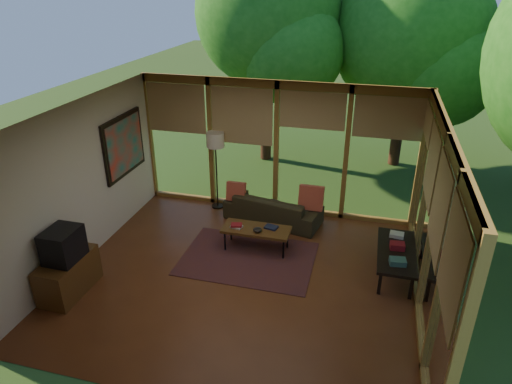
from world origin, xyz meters
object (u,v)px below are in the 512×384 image
(television, at_px, (63,245))
(side_console, at_px, (397,253))
(coffee_table, at_px, (256,230))
(sofa, at_px, (273,208))
(media_cabinet, at_px, (68,275))
(floor_lamp, at_px, (215,144))

(television, height_order, side_console, television)
(side_console, bearing_deg, coffee_table, 176.34)
(sofa, distance_m, media_cabinet, 3.95)
(floor_lamp, xyz_separation_m, coffee_table, (1.22, -1.40, -1.01))
(sofa, xyz_separation_m, floor_lamp, (-1.27, 0.29, 1.13))
(television, height_order, floor_lamp, floor_lamp)
(media_cabinet, bearing_deg, floor_lamp, 69.10)
(media_cabinet, height_order, television, television)
(media_cabinet, height_order, floor_lamp, floor_lamp)
(coffee_table, bearing_deg, side_console, -3.66)
(sofa, height_order, media_cabinet, media_cabinet)
(floor_lamp, bearing_deg, television, -110.59)
(floor_lamp, height_order, side_console, floor_lamp)
(sofa, height_order, coffee_table, sofa)
(side_console, bearing_deg, floor_lamp, 156.68)
(coffee_table, distance_m, side_console, 2.39)
(side_console, bearing_deg, sofa, 151.59)
(television, bearing_deg, media_cabinet, 180.00)
(media_cabinet, xyz_separation_m, floor_lamp, (1.27, 3.32, 1.11))
(coffee_table, relative_size, side_console, 0.86)
(sofa, bearing_deg, television, 61.12)
(television, bearing_deg, sofa, 50.21)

